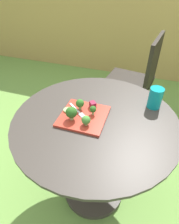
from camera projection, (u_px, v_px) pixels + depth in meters
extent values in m
plane|color=#669342|center=(94.00, 190.00, 1.50)|extent=(12.00, 12.00, 0.00)
cube|color=#A8894C|center=(139.00, 28.00, 2.55)|extent=(8.00, 0.08, 1.35)
cylinder|color=#38332D|center=(95.00, 120.00, 1.05)|extent=(0.89, 0.89, 0.02)
cylinder|color=#38332D|center=(94.00, 160.00, 1.26)|extent=(0.06, 0.06, 0.67)
cylinder|color=#38332D|center=(94.00, 188.00, 1.49)|extent=(0.44, 0.44, 0.04)
cube|color=black|center=(128.00, 82.00, 1.92)|extent=(0.50, 0.50, 0.03)
cube|color=black|center=(153.00, 63.00, 1.70)|extent=(0.09, 0.42, 0.45)
cylinder|color=black|center=(116.00, 88.00, 2.25)|extent=(0.02, 0.02, 0.43)
cylinder|color=black|center=(103.00, 104.00, 2.00)|extent=(0.02, 0.02, 0.43)
cylinder|color=black|center=(146.00, 96.00, 2.12)|extent=(0.02, 0.02, 0.43)
cylinder|color=black|center=(137.00, 114.00, 1.87)|extent=(0.02, 0.02, 0.43)
cube|color=#AD3323|center=(84.00, 116.00, 1.04)|extent=(0.24, 0.24, 0.01)
cylinder|color=#0F8C93|center=(155.00, 98.00, 1.08)|extent=(0.08, 0.08, 0.12)
cylinder|color=#0D777D|center=(155.00, 101.00, 1.10)|extent=(0.07, 0.07, 0.08)
cube|color=silver|center=(75.00, 108.00, 1.08)|extent=(0.09, 0.08, 0.00)
cube|color=silver|center=(82.00, 116.00, 1.03)|extent=(0.05, 0.05, 0.00)
cylinder|color=#99B770|center=(86.00, 124.00, 0.98)|extent=(0.02, 0.02, 0.01)
sphere|color=#427F33|center=(86.00, 120.00, 0.96)|extent=(0.05, 0.05, 0.05)
cylinder|color=#99B770|center=(80.00, 108.00, 1.07)|extent=(0.02, 0.02, 0.02)
sphere|color=#2D6623|center=(80.00, 103.00, 1.06)|extent=(0.05, 0.05, 0.05)
cylinder|color=#99B770|center=(93.00, 113.00, 1.04)|extent=(0.01, 0.01, 0.02)
sphere|color=#285B1E|center=(93.00, 109.00, 1.02)|extent=(0.04, 0.04, 0.04)
cylinder|color=#99B770|center=(72.00, 118.00, 1.01)|extent=(0.02, 0.02, 0.02)
sphere|color=#285B1E|center=(71.00, 112.00, 0.99)|extent=(0.06, 0.06, 0.06)
cylinder|color=#8EB766|center=(67.00, 110.00, 1.06)|extent=(0.05, 0.05, 0.01)
cube|color=maroon|center=(93.00, 105.00, 1.08)|extent=(0.05, 0.05, 0.04)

